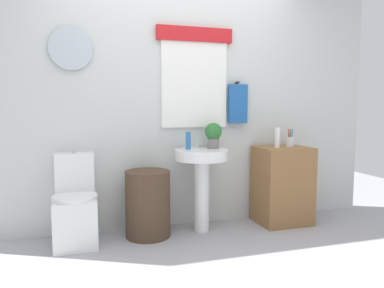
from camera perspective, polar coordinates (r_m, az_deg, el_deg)
The scene contains 11 objects.
ground_plane at distance 2.85m, azimuth 3.31°, elevation -19.20°, with size 8.00×8.00×0.00m, color #A3A3A8.
back_wall at distance 3.68m, azimuth -2.75°, elevation 7.37°, with size 4.40×0.18×2.60m.
toilet at distance 3.43m, azimuth -17.86°, elevation -9.67°, with size 0.38×0.51×0.81m.
laundry_hamper at distance 3.44m, azimuth -6.98°, elevation -9.33°, with size 0.42×0.42×0.62m, color #4C3828.
pedestal_sink at distance 3.50m, azimuth 1.52°, elevation -4.11°, with size 0.52×0.52×0.80m.
faucet at distance 3.58m, azimuth 0.93°, elevation 0.14°, with size 0.03×0.03×0.10m, color silver.
wooden_cabinet at distance 3.90m, azimuth 14.03°, elevation -6.29°, with size 0.52×0.44×0.80m, color olive.
soap_bottle at distance 3.47m, azimuth -0.61°, elevation 0.53°, with size 0.05×0.05×0.17m, color #2D6BB7.
potted_plant at distance 3.56m, azimuth 3.37°, elevation 1.58°, with size 0.17×0.17×0.25m.
lotion_bottle at distance 3.75m, azimuth 13.32°, elevation 0.98°, with size 0.05×0.05×0.20m, color white.
toothbrush_cup at distance 3.90m, azimuth 15.20°, elevation 0.41°, with size 0.08×0.08×0.19m.
Camera 1 is at (-0.90, -2.42, 1.20)m, focal length 33.85 mm.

